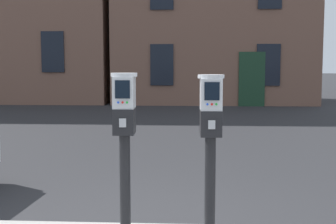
# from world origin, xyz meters

# --- Properties ---
(parking_meter_near_kerb) EXTENTS (0.22, 0.26, 1.42)m
(parking_meter_near_kerb) POSITION_xyz_m (-0.15, -0.24, 1.12)
(parking_meter_near_kerb) COLOR black
(parking_meter_near_kerb) RESTS_ON sidewalk_slab
(parking_meter_twin_adjacent) EXTENTS (0.22, 0.26, 1.40)m
(parking_meter_twin_adjacent) POSITION_xyz_m (0.56, -0.24, 1.11)
(parking_meter_twin_adjacent) COLOR black
(parking_meter_twin_adjacent) RESTS_ON sidewalk_slab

